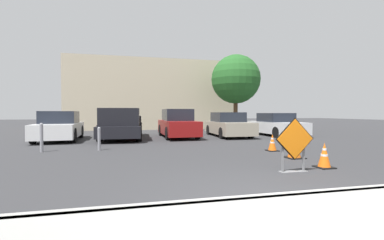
% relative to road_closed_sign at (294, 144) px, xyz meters
% --- Properties ---
extents(ground_plane, '(96.00, 96.00, 0.00)m').
position_rel_road_closed_sign_xyz_m(ground_plane, '(-1.59, 8.24, -0.67)').
color(ground_plane, '#333335').
extents(sidewalk_strip, '(23.36, 2.32, 0.14)m').
position_rel_road_closed_sign_xyz_m(sidewalk_strip, '(-1.59, -2.92, -0.60)').
color(sidewalk_strip, '#999993').
rests_on(sidewalk_strip, ground_plane).
extents(curb_lip, '(23.36, 0.20, 0.14)m').
position_rel_road_closed_sign_xyz_m(curb_lip, '(-1.59, -1.76, -0.60)').
color(curb_lip, '#999993').
rests_on(curb_lip, ground_plane).
extents(road_closed_sign, '(0.98, 0.20, 1.28)m').
position_rel_road_closed_sign_xyz_m(road_closed_sign, '(0.00, 0.00, 0.00)').
color(road_closed_sign, black).
rests_on(road_closed_sign, ground_plane).
extents(traffic_cone_nearest, '(0.41, 0.41, 0.64)m').
position_rel_road_closed_sign_xyz_m(traffic_cone_nearest, '(1.06, 0.28, -0.36)').
color(traffic_cone_nearest, black).
rests_on(traffic_cone_nearest, ground_plane).
extents(traffic_cone_second, '(0.52, 0.52, 0.73)m').
position_rel_road_closed_sign_xyz_m(traffic_cone_second, '(1.19, 1.71, -0.31)').
color(traffic_cone_second, black).
rests_on(traffic_cone_second, ground_plane).
extents(traffic_cone_third, '(0.40, 0.40, 0.62)m').
position_rel_road_closed_sign_xyz_m(traffic_cone_third, '(1.31, 3.20, -0.37)').
color(traffic_cone_third, black).
rests_on(traffic_cone_third, ground_plane).
extents(parked_car_nearest, '(2.07, 4.20, 1.48)m').
position_rel_road_closed_sign_xyz_m(parked_car_nearest, '(-7.30, 8.92, 0.01)').
color(parked_car_nearest, white).
rests_on(parked_car_nearest, ground_plane).
extents(pickup_truck, '(2.25, 5.48, 1.63)m').
position_rel_road_closed_sign_xyz_m(pickup_truck, '(-4.25, 8.91, 0.07)').
color(pickup_truck, black).
rests_on(pickup_truck, ground_plane).
extents(parked_car_second, '(1.87, 4.35, 1.61)m').
position_rel_road_closed_sign_xyz_m(parked_car_second, '(-1.18, 9.18, 0.06)').
color(parked_car_second, maroon).
rests_on(parked_car_second, ground_plane).
extents(parked_car_third, '(1.96, 4.42, 1.43)m').
position_rel_road_closed_sign_xyz_m(parked_car_third, '(1.88, 9.16, -0.01)').
color(parked_car_third, '#A39984').
rests_on(parked_car_third, ground_plane).
extents(parked_car_fourth, '(1.98, 4.15, 1.39)m').
position_rel_road_closed_sign_xyz_m(parked_car_fourth, '(4.94, 8.93, -0.03)').
color(parked_car_fourth, silver).
rests_on(parked_car_fourth, ground_plane).
extents(bollard_nearest, '(0.12, 0.12, 0.87)m').
position_rel_road_closed_sign_xyz_m(bollard_nearest, '(-4.90, 4.79, -0.21)').
color(bollard_nearest, gray).
rests_on(bollard_nearest, ground_plane).
extents(bollard_second, '(0.12, 0.12, 1.04)m').
position_rel_road_closed_sign_xyz_m(bollard_second, '(-6.84, 4.79, -0.13)').
color(bollard_second, gray).
rests_on(bollard_second, ground_plane).
extents(building_facade_backdrop, '(14.01, 5.00, 5.95)m').
position_rel_road_closed_sign_xyz_m(building_facade_backdrop, '(-1.96, 18.49, 2.30)').
color(building_facade_backdrop, beige).
rests_on(building_facade_backdrop, ground_plane).
extents(street_tree_behind_lot, '(3.70, 3.70, 5.82)m').
position_rel_road_closed_sign_xyz_m(street_tree_behind_lot, '(3.99, 13.07, 3.28)').
color(street_tree_behind_lot, '#513823').
rests_on(street_tree_behind_lot, ground_plane).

